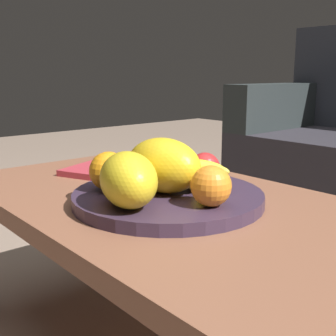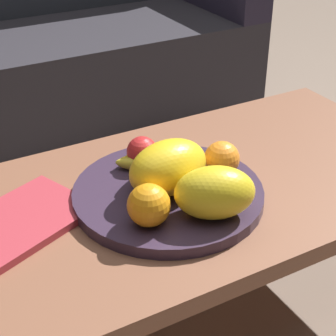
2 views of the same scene
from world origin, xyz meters
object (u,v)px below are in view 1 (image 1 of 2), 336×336
object	(u,v)px
coffee_table	(192,226)
apple_front	(205,168)
melon_large_front	(164,165)
orange_left	(211,186)
magazine	(115,171)
fruit_bowl	(168,197)
melon_smaller_beside	(128,180)
banana_bunch	(196,174)
orange_front	(109,171)

from	to	relation	value
coffee_table	apple_front	distance (m)	0.15
coffee_table	melon_large_front	world-z (taller)	melon_large_front
orange_left	magazine	distance (m)	0.43
melon_large_front	orange_left	world-z (taller)	melon_large_front
coffee_table	fruit_bowl	xyz separation A→B (m)	(-0.05, -0.02, 0.06)
magazine	apple_front	bearing A→B (deg)	-12.64
melon_smaller_beside	banana_bunch	xyz separation A→B (m)	(-0.02, 0.20, -0.02)
orange_front	apple_front	size ratio (longest dim) A/B	1.20
orange_left	coffee_table	bearing A→B (deg)	160.08
coffee_table	orange_left	xyz separation A→B (m)	(0.08, -0.03, 0.11)
melon_smaller_beside	orange_front	world-z (taller)	melon_smaller_beside
coffee_table	melon_large_front	xyz separation A→B (m)	(-0.05, -0.03, 0.12)
melon_smaller_beside	orange_front	distance (m)	0.13
orange_front	banana_bunch	bearing A→B (deg)	58.88
banana_bunch	orange_left	bearing A→B (deg)	-33.84
melon_large_front	fruit_bowl	bearing A→B (deg)	63.36
banana_bunch	orange_front	bearing A→B (deg)	-121.12
fruit_bowl	banana_bunch	size ratio (longest dim) A/B	2.26
orange_front	orange_left	distance (m)	0.23
fruit_bowl	melon_smaller_beside	distance (m)	0.14
apple_front	magazine	bearing A→B (deg)	-170.50
coffee_table	melon_large_front	distance (m)	0.14
orange_left	magazine	size ratio (longest dim) A/B	0.31
fruit_bowl	melon_smaller_beside	bearing A→B (deg)	-75.49
melon_smaller_beside	orange_left	xyz separation A→B (m)	(0.10, 0.12, -0.01)
melon_large_front	banana_bunch	size ratio (longest dim) A/B	0.99
melon_large_front	banana_bunch	world-z (taller)	melon_large_front
fruit_bowl	coffee_table	bearing A→B (deg)	23.75
melon_large_front	melon_smaller_beside	bearing A→B (deg)	-72.52
coffee_table	banana_bunch	distance (m)	0.12
orange_front	orange_left	world-z (taller)	orange_front
coffee_table	apple_front	world-z (taller)	apple_front
melon_large_front	melon_smaller_beside	world-z (taller)	melon_large_front
fruit_bowl	orange_front	world-z (taller)	orange_front
coffee_table	orange_left	world-z (taller)	orange_left
fruit_bowl	orange_front	size ratio (longest dim) A/B	4.84
orange_left	orange_front	bearing A→B (deg)	-159.52
melon_large_front	melon_smaller_beside	xyz separation A→B (m)	(0.04, -0.11, -0.00)
fruit_bowl	apple_front	distance (m)	0.12
orange_left	fruit_bowl	bearing A→B (deg)	177.42
fruit_bowl	melon_large_front	xyz separation A→B (m)	(-0.00, -0.01, 0.07)
fruit_bowl	melon_large_front	world-z (taller)	melon_large_front
magazine	orange_left	bearing A→B (deg)	-31.54
melon_smaller_beside	apple_front	world-z (taller)	melon_smaller_beside
melon_smaller_beside	banana_bunch	distance (m)	0.20
orange_left	banana_bunch	size ratio (longest dim) A/B	0.43
fruit_bowl	banana_bunch	bearing A→B (deg)	83.73
melon_smaller_beside	apple_front	distance (m)	0.24
banana_bunch	apple_front	bearing A→B (deg)	106.60
coffee_table	orange_front	size ratio (longest dim) A/B	14.73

